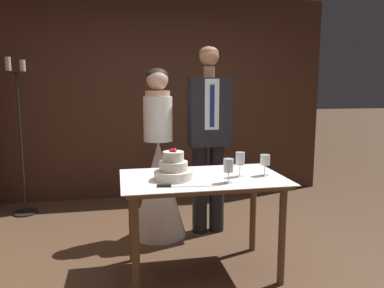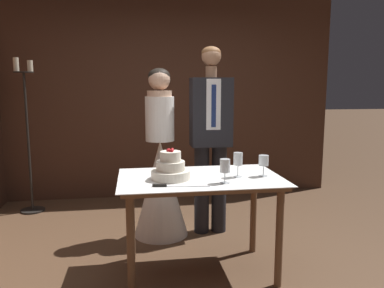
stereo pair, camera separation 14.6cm
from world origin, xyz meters
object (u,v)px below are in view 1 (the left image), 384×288
Objects in this scene: cake_knife at (174,186)px; groom at (209,133)px; wine_glass_far at (265,161)px; cake_table at (202,189)px; wine_glass_middle at (240,160)px; bride at (159,176)px; tiered_cake at (173,169)px; candle_stand at (21,142)px; wine_glass_near at (228,167)px.

cake_knife is 0.22× the size of groom.
wine_glass_far is (0.75, 0.20, 0.11)m from cake_knife.
cake_knife is (-0.26, -0.25, 0.11)m from cake_table.
cake_knife is 0.79m from wine_glass_far.
wine_glass_middle is 0.88m from groom.
bride is 0.65m from groom.
tiered_cake is at bearing -172.92° from cake_table.
candle_stand is (-1.50, 1.80, -0.02)m from tiered_cake.
wine_glass_near is 0.10× the size of groom.
wine_glass_near is 0.11× the size of bride.
cake_table is at bearing 125.31° from wine_glass_near.
groom is at bearing 105.41° from wine_glass_far.
cake_knife is at bearing -53.95° from candle_stand.
candle_stand is at bearing 133.47° from wine_glass_near.
tiered_cake is at bearing -88.66° from bride.
bride is (-0.02, 0.86, -0.25)m from tiered_cake.
wine_glass_far is at bearing 21.77° from cake_knife.
wine_glass_near is at bearing -54.69° from cake_table.
cake_knife is at bearing -159.15° from wine_glass_middle.
cake_knife is at bearing -97.11° from tiered_cake.
groom reaches higher than wine_glass_near.
tiered_cake is 0.16× the size of candle_stand.
wine_glass_far is 1.19m from bride.
wine_glass_near is at bearing -25.14° from tiered_cake.
wine_glass_middle is 0.10× the size of groom.
cake_table is 0.54m from wine_glass_far.
groom is at bearing 73.08° from cake_table.
cake_table is at bearing 50.55° from cake_knife.
wine_glass_middle is 0.12× the size of bride.
bride is at bearing 130.39° from wine_glass_far.
cake_table is 0.38m from cake_knife.
groom is 2.20m from candle_stand.
wine_glass_near is at bearing 12.71° from cake_knife.
bride is at bearing 91.34° from tiered_cake.
tiered_cake reaches higher than cake_knife.
cake_knife is 0.60m from wine_glass_middle.
bride is 0.89× the size of groom.
tiered_cake reaches higher than wine_glass_far.
candle_stand is (-2.02, 1.81, -0.07)m from wine_glass_middle.
bride is 0.92× the size of candle_stand.
wine_glass_middle reaches higher than wine_glass_far.
tiered_cake reaches higher than wine_glass_middle.
wine_glass_far is (0.73, -0.02, 0.04)m from tiered_cake.
wine_glass_near is at bearing -68.97° from bride.
bride is at bearing 111.03° from wine_glass_near.
wine_glass_middle reaches higher than wine_glass_near.
wine_glass_near is (0.38, -0.18, 0.04)m from tiered_cake.
wine_glass_middle is at bearing -58.00° from bride.
tiered_cake is 1.55× the size of wine_glass_middle.
cake_table is 0.76× the size of bride.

